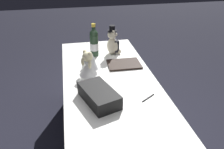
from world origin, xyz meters
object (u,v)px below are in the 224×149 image
at_px(teddy_bear_groom, 113,43).
at_px(gift_case_black, 99,95).
at_px(signing_pen, 149,97).
at_px(guestbook, 124,64).
at_px(champagne_bottle, 94,42).
at_px(teddy_bear_bride, 89,64).

relative_size(teddy_bear_groom, gift_case_black, 0.77).
distance_m(signing_pen, guestbook, 0.56).
distance_m(teddy_bear_groom, signing_pen, 0.86).
distance_m(champagne_bottle, signing_pen, 0.89).
bearing_deg(gift_case_black, guestbook, 149.63).
bearing_deg(teddy_bear_groom, gift_case_black, -17.84).
xyz_separation_m(teddy_bear_bride, gift_case_black, (0.42, 0.02, -0.05)).
relative_size(signing_pen, gift_case_black, 0.32).
relative_size(teddy_bear_groom, champagne_bottle, 0.90).
bearing_deg(teddy_bear_groom, signing_pen, 6.71).
xyz_separation_m(teddy_bear_bride, signing_pen, (0.45, 0.38, -0.09)).
xyz_separation_m(gift_case_black, guestbook, (-0.53, 0.31, -0.04)).
distance_m(teddy_bear_groom, champagne_bottle, 0.19).
relative_size(champagne_bottle, guestbook, 1.09).
bearing_deg(guestbook, signing_pen, 5.98).
bearing_deg(gift_case_black, champagne_bottle, 175.04).
bearing_deg(teddy_bear_bride, guestbook, 107.93).
relative_size(teddy_bear_bride, signing_pen, 1.80).
height_order(champagne_bottle, gift_case_black, champagne_bottle).
height_order(teddy_bear_bride, champagne_bottle, champagne_bottle).
height_order(teddy_bear_bride, gift_case_black, teddy_bear_bride).
xyz_separation_m(teddy_bear_bride, champagne_bottle, (-0.38, 0.09, 0.04)).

